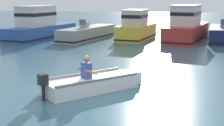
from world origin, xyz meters
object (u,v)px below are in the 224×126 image
Objects in this scene: moored_boat_blue at (40,26)px; rowboat_with_person at (92,83)px; moored_boat_grey at (88,33)px; moored_boat_yellow at (136,28)px; moored_boat_red at (187,27)px.

rowboat_with_person is at bearing -57.78° from moored_boat_blue.
moored_boat_blue is at bearing -173.12° from moored_boat_grey.
moored_boat_yellow is at bearing 8.22° from moored_boat_blue.
moored_boat_red is at bearing 8.18° from moored_boat_grey.
moored_boat_blue is 1.08× the size of moored_boat_grey.
moored_boat_red is at bearing 6.78° from moored_boat_yellow.
moored_boat_yellow is (3.47, 0.59, 0.39)m from moored_boat_grey.
moored_boat_red is (3.54, 0.42, 0.11)m from moored_boat_yellow.
moored_boat_yellow is 0.70× the size of moored_boat_red.
moored_boat_blue is 10.67m from moored_boat_red.
rowboat_with_person is at bearing -71.51° from moored_boat_grey.
moored_boat_blue is 7.11m from moored_boat_yellow.
rowboat_with_person is 13.68m from moored_boat_grey.
moored_boat_grey is (-4.34, 12.97, 0.17)m from rowboat_with_person.
moored_boat_yellow is at bearing 9.59° from moored_boat_grey.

